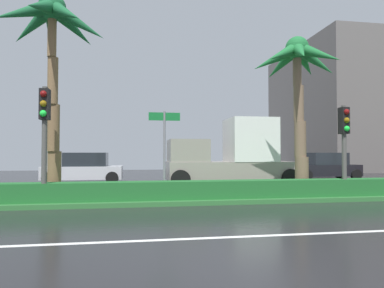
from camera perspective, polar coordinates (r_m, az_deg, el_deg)
ground_plane at (r=13.71m, az=-2.14°, el=-8.86°), size 90.00×42.00×0.10m
near_lane_divider_stripe at (r=6.92m, az=5.18°, el=-15.66°), size 81.00×0.14×0.01m
median_strip at (r=12.71m, az=-1.58°, el=-8.87°), size 85.50×4.00×0.15m
median_hedge at (r=11.29m, az=-0.64°, el=-7.87°), size 76.50×0.70×0.60m
palm_tree_mid_left at (r=12.85m, az=-22.77°, el=17.06°), size 3.66×3.81×6.96m
palm_tree_centre_left at (r=13.94m, az=17.61°, el=12.01°), size 3.47×3.50×6.12m
traffic_signal_median_left at (r=11.25m, az=-23.97°, el=3.36°), size 0.28×0.43×3.60m
traffic_signal_median_right at (r=13.19m, az=24.65°, el=1.65°), size 0.28×0.43×3.26m
street_name_sign at (r=11.64m, az=-4.76°, el=0.35°), size 1.10×0.08×3.00m
car_in_traffic_second at (r=19.78m, az=-17.98°, el=-4.01°), size 4.30×2.02×1.72m
box_truck_lead at (r=17.09m, az=6.81°, el=-2.05°), size 6.40×2.64×3.46m
car_in_traffic_third at (r=23.04m, az=21.75°, el=-3.62°), size 4.30×2.02×1.72m
building_far_right at (r=40.79m, az=26.93°, el=5.26°), size 15.13×14.77×12.87m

